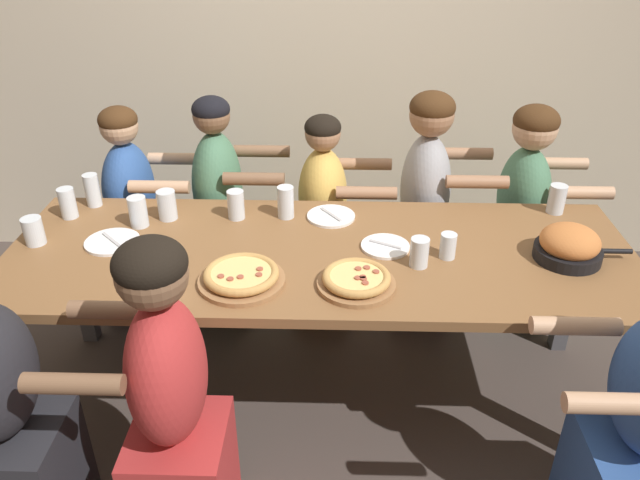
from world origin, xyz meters
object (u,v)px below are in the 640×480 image
object	(u,v)px
pizza_board_second	(356,280)
empty_plate_b	(112,242)
diner_far_center	(323,230)
drinking_glass_e	(557,201)
drinking_glass_f	(419,254)
drinking_glass_j	(68,205)
empty_plate_a	(385,246)
drinking_glass_d	(236,206)
drinking_glass_g	(34,233)
cocktail_glass_blue	(166,286)
diner_far_left	(136,224)
diner_near_left	(6,416)
drinking_glass_c	(92,190)
drinking_glass_b	(286,204)
diner_far_midright	(423,219)
diner_near_right	(639,431)
empty_plate_c	(331,216)
diner_near_midleft	(172,412)
diner_far_midleft	(222,222)
drinking_glass_i	(448,247)
drinking_glass_h	(138,213)
pizza_board_main	(241,276)
skillet_bowl	(569,245)
drinking_glass_a	(167,207)
diner_far_right	(519,225)

from	to	relation	value
pizza_board_second	empty_plate_b	xyz separation A→B (m)	(-0.98, 0.28, -0.02)
diner_far_center	drinking_glass_e	bearing A→B (deg)	73.67
drinking_glass_f	drinking_glass_j	xyz separation A→B (m)	(-1.47, 0.35, 0.01)
empty_plate_a	drinking_glass_e	distance (m)	0.84
drinking_glass_d	drinking_glass_g	distance (m)	0.81
cocktail_glass_blue	drinking_glass_g	bearing A→B (deg)	150.58
drinking_glass_d	pizza_board_second	bearing A→B (deg)	-45.49
drinking_glass_d	diner_far_center	xyz separation A→B (m)	(0.37, 0.40, -0.33)
pizza_board_second	diner_far_center	size ratio (longest dim) A/B	0.26
diner_far_left	diner_near_left	bearing A→B (deg)	-1.69
drinking_glass_c	diner_far_center	world-z (taller)	diner_far_center
cocktail_glass_blue	drinking_glass_b	bearing A→B (deg)	58.65
diner_near_left	empty_plate_b	bearing A→B (deg)	-13.11
drinking_glass_c	diner_far_midright	size ratio (longest dim) A/B	0.12
cocktail_glass_blue	drinking_glass_j	size ratio (longest dim) A/B	0.80
diner_far_center	diner_near_right	bearing A→B (deg)	37.78
diner_far_midright	drinking_glass_j	bearing A→B (deg)	-75.58
empty_plate_c	diner_far_left	bearing A→B (deg)	159.15
diner_far_left	diner_near_midleft	bearing A→B (deg)	20.91
drinking_glass_e	diner_far_midleft	bearing A→B (deg)	168.98
drinking_glass_i	drinking_glass_j	distance (m)	1.61
drinking_glass_i	diner_near_right	xyz separation A→B (m)	(0.54, -0.64, -0.30)
drinking_glass_b	diner_near_midleft	xyz separation A→B (m)	(-0.30, -0.96, -0.27)
drinking_glass_h	diner_near_left	world-z (taller)	diner_near_left
diner_far_midright	diner_near_right	bearing A→B (deg)	21.84
pizza_board_main	drinking_glass_h	bearing A→B (deg)	139.32
empty_plate_b	cocktail_glass_blue	size ratio (longest dim) A/B	2.05
drinking_glass_i	pizza_board_main	bearing A→B (deg)	-165.28
drinking_glass_e	drinking_glass_h	xyz separation A→B (m)	(-1.79, -0.18, 0.00)
skillet_bowl	diner_near_left	size ratio (longest dim) A/B	0.33
drinking_glass_b	diner_far_left	world-z (taller)	diner_far_left
pizza_board_second	diner_far_left	distance (m)	1.46
drinking_glass_e	pizza_board_main	bearing A→B (deg)	-155.20
cocktail_glass_blue	drinking_glass_d	bearing A→B (deg)	75.07
drinking_glass_j	drinking_glass_h	bearing A→B (deg)	-12.12
drinking_glass_a	drinking_glass_c	world-z (taller)	drinking_glass_c
empty_plate_c	diner_far_left	distance (m)	1.10
empty_plate_a	skillet_bowl	bearing A→B (deg)	-5.20
diner_far_midright	drinking_glass_e	bearing A→B (deg)	60.26
diner_far_center	diner_near_right	xyz separation A→B (m)	(1.04, -1.34, 0.02)
pizza_board_main	drinking_glass_a	bearing A→B (deg)	128.18
cocktail_glass_blue	drinking_glass_g	world-z (taller)	drinking_glass_g
drinking_glass_h	drinking_glass_g	bearing A→B (deg)	-156.65
drinking_glass_g	drinking_glass_h	size ratio (longest dim) A/B	0.86
empty_plate_a	diner_far_right	size ratio (longest dim) A/B	0.17
drinking_glass_f	diner_near_right	bearing A→B (deg)	-41.06
empty_plate_b	drinking_glass_e	distance (m)	1.89
pizza_board_main	drinking_glass_f	world-z (taller)	drinking_glass_f
empty_plate_b	pizza_board_main	bearing A→B (deg)	-25.76
skillet_bowl	diner_far_center	xyz separation A→B (m)	(-0.96, 0.70, -0.33)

